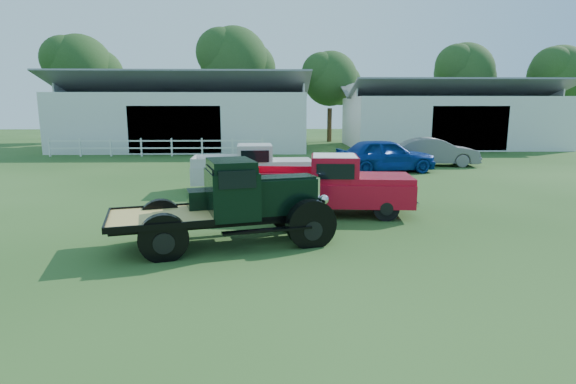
{
  "coord_description": "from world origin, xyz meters",
  "views": [
    {
      "loc": [
        -0.1,
        -9.93,
        3.13
      ],
      "look_at": [
        0.2,
        1.2,
        1.05
      ],
      "focal_mm": 28.0,
      "sensor_mm": 36.0,
      "label": 1
    }
  ],
  "objects_px": {
    "vintage_flatbed": "(228,202)",
    "misc_car_grey": "(434,152)",
    "red_pickup": "(331,184)",
    "white_pickup": "(253,168)",
    "misc_car_blue": "(385,155)"
  },
  "relations": [
    {
      "from": "misc_car_grey",
      "to": "white_pickup",
      "type": "bearing_deg",
      "value": 133.98
    },
    {
      "from": "vintage_flatbed",
      "to": "misc_car_grey",
      "type": "xyz_separation_m",
      "value": [
        9.89,
        14.37,
        -0.22
      ]
    },
    {
      "from": "white_pickup",
      "to": "misc_car_grey",
      "type": "relative_size",
      "value": 1.02
    },
    {
      "from": "red_pickup",
      "to": "white_pickup",
      "type": "bearing_deg",
      "value": 127.6
    },
    {
      "from": "white_pickup",
      "to": "misc_car_blue",
      "type": "xyz_separation_m",
      "value": [
        6.33,
        4.96,
        -0.03
      ]
    },
    {
      "from": "red_pickup",
      "to": "misc_car_grey",
      "type": "height_order",
      "value": "red_pickup"
    },
    {
      "from": "vintage_flatbed",
      "to": "red_pickup",
      "type": "bearing_deg",
      "value": 31.45
    },
    {
      "from": "red_pickup",
      "to": "misc_car_grey",
      "type": "bearing_deg",
      "value": 63.12
    },
    {
      "from": "misc_car_blue",
      "to": "misc_car_grey",
      "type": "xyz_separation_m",
      "value": [
        3.34,
        2.43,
        -0.07
      ]
    },
    {
      "from": "vintage_flatbed",
      "to": "misc_car_grey",
      "type": "distance_m",
      "value": 17.44
    },
    {
      "from": "white_pickup",
      "to": "red_pickup",
      "type": "bearing_deg",
      "value": -60.98
    },
    {
      "from": "misc_car_blue",
      "to": "white_pickup",
      "type": "bearing_deg",
      "value": 119.21
    },
    {
      "from": "red_pickup",
      "to": "misc_car_blue",
      "type": "height_order",
      "value": "red_pickup"
    },
    {
      "from": "misc_car_grey",
      "to": "red_pickup",
      "type": "bearing_deg",
      "value": 154.54
    },
    {
      "from": "vintage_flatbed",
      "to": "misc_car_grey",
      "type": "height_order",
      "value": "vintage_flatbed"
    }
  ]
}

